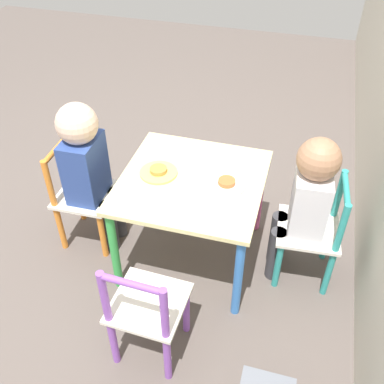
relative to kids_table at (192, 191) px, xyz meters
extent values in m
plane|color=#5B514C|center=(0.00, 0.00, -0.39)|extent=(6.00, 6.00, 0.00)
cube|color=beige|center=(0.00, 0.00, 0.06)|extent=(0.59, 0.59, 0.02)
cylinder|color=yellow|center=(-0.26, -0.26, -0.17)|extent=(0.04, 0.04, 0.44)
cylinder|color=green|center=(0.26, -0.26, -0.17)|extent=(0.04, 0.04, 0.44)
cylinder|color=#E5599E|center=(-0.26, 0.26, -0.17)|extent=(0.04, 0.04, 0.44)
cylinder|color=#387AD1|center=(0.26, 0.26, -0.17)|extent=(0.04, 0.04, 0.44)
cube|color=silver|center=(-0.04, 0.50, -0.12)|extent=(0.28, 0.28, 0.02)
cylinder|color=teal|center=(-0.13, 0.39, -0.26)|extent=(0.03, 0.03, 0.26)
cylinder|color=teal|center=(0.08, 0.41, -0.26)|extent=(0.03, 0.03, 0.26)
cylinder|color=teal|center=(-0.15, 0.60, -0.26)|extent=(0.03, 0.03, 0.26)
cylinder|color=teal|center=(0.06, 0.62, -0.26)|extent=(0.03, 0.03, 0.26)
cylinder|color=teal|center=(-0.15, 0.60, 0.00)|extent=(0.03, 0.03, 0.26)
cylinder|color=teal|center=(0.06, 0.62, 0.00)|extent=(0.03, 0.03, 0.26)
cylinder|color=teal|center=(-0.04, 0.61, 0.11)|extent=(0.21, 0.04, 0.02)
cube|color=silver|center=(0.01, -0.50, -0.12)|extent=(0.27, 0.27, 0.02)
cylinder|color=orange|center=(0.12, -0.40, -0.26)|extent=(0.03, 0.03, 0.26)
cylinder|color=orange|center=(-0.10, -0.40, -0.26)|extent=(0.03, 0.03, 0.26)
cylinder|color=orange|center=(0.12, -0.61, -0.26)|extent=(0.03, 0.03, 0.26)
cylinder|color=orange|center=(-0.09, -0.61, -0.26)|extent=(0.03, 0.03, 0.26)
cylinder|color=orange|center=(0.12, -0.61, 0.00)|extent=(0.03, 0.03, 0.26)
cylinder|color=orange|center=(-0.09, -0.61, 0.00)|extent=(0.03, 0.03, 0.26)
cylinder|color=orange|center=(0.02, -0.61, 0.11)|extent=(0.21, 0.03, 0.02)
cube|color=silver|center=(0.50, -0.02, -0.12)|extent=(0.27, 0.27, 0.02)
cylinder|color=#8E51BC|center=(0.40, 0.09, -0.26)|extent=(0.03, 0.03, 0.26)
cylinder|color=#8E51BC|center=(0.39, -0.12, -0.26)|extent=(0.03, 0.03, 0.26)
cylinder|color=#8E51BC|center=(0.61, 0.08, -0.26)|extent=(0.03, 0.03, 0.26)
cylinder|color=#8E51BC|center=(0.61, -0.13, -0.26)|extent=(0.03, 0.03, 0.26)
cylinder|color=#8E51BC|center=(0.61, 0.08, 0.00)|extent=(0.03, 0.03, 0.26)
cylinder|color=#8E51BC|center=(0.61, -0.13, 0.00)|extent=(0.03, 0.03, 0.26)
cylinder|color=#8E51BC|center=(0.61, -0.02, 0.11)|extent=(0.03, 0.21, 0.02)
cylinder|color=#38383D|center=(-0.08, 0.38, -0.25)|extent=(0.07, 0.07, 0.28)
cylinder|color=#38383D|center=(0.02, 0.39, -0.25)|extent=(0.07, 0.07, 0.28)
cube|color=silver|center=(-0.03, 0.48, 0.03)|extent=(0.21, 0.15, 0.28)
sphere|color=#A37556|center=(-0.03, 0.48, 0.24)|extent=(0.17, 0.17, 0.17)
cylinder|color=#38383D|center=(0.06, -0.38, -0.25)|extent=(0.07, 0.07, 0.28)
cylinder|color=#38383D|center=(-0.04, -0.39, -0.25)|extent=(0.07, 0.07, 0.28)
cube|color=#2D478E|center=(0.01, -0.48, 0.04)|extent=(0.20, 0.15, 0.30)
sphere|color=beige|center=(0.01, -0.48, 0.26)|extent=(0.18, 0.18, 0.18)
cylinder|color=white|center=(0.00, 0.15, 0.07)|extent=(0.16, 0.16, 0.01)
cylinder|color=#CC6633|center=(0.00, 0.15, 0.08)|extent=(0.07, 0.07, 0.02)
cylinder|color=#EADB66|center=(0.00, -0.15, 0.07)|extent=(0.16, 0.16, 0.01)
cylinder|color=#D6843D|center=(0.00, -0.15, 0.08)|extent=(0.07, 0.07, 0.02)
camera|label=1|loc=(1.41, 0.40, 1.22)|focal=42.00mm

